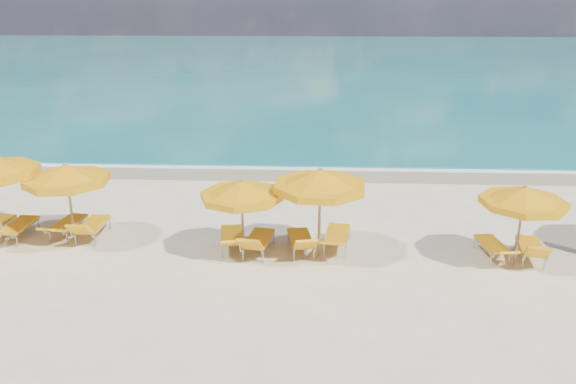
{
  "coord_description": "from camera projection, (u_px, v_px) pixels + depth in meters",
  "views": [
    {
      "loc": [
        0.75,
        -14.07,
        6.63
      ],
      "look_at": [
        0.0,
        1.5,
        1.2
      ],
      "focal_mm": 35.0,
      "sensor_mm": 36.0,
      "label": 1
    }
  ],
  "objects": [
    {
      "name": "ground_plane",
      "position": [
        285.0,
        251.0,
        15.49
      ],
      "size": [
        120.0,
        120.0,
        0.0
      ],
      "primitive_type": "plane",
      "color": "beige"
    },
    {
      "name": "ocean",
      "position": [
        309.0,
        62.0,
        60.77
      ],
      "size": [
        120.0,
        80.0,
        0.3
      ],
      "primitive_type": "cube",
      "color": "#126765",
      "rests_on": "ground"
    },
    {
      "name": "wet_sand_band",
      "position": [
        295.0,
        172.0,
        22.47
      ],
      "size": [
        120.0,
        2.6,
        0.01
      ],
      "primitive_type": "cube",
      "color": "tan",
      "rests_on": "ground"
    },
    {
      "name": "foam_line",
      "position": [
        296.0,
        166.0,
        23.22
      ],
      "size": [
        120.0,
        1.2,
        0.03
      ],
      "primitive_type": "cube",
      "color": "white",
      "rests_on": "ground"
    },
    {
      "name": "whitecap_near",
      "position": [
        196.0,
        121.0,
        31.8
      ],
      "size": [
        14.0,
        0.36,
        0.05
      ],
      "primitive_type": "cube",
      "color": "white",
      "rests_on": "ground"
    },
    {
      "name": "whitecap_far",
      "position": [
        423.0,
        101.0,
        37.76
      ],
      "size": [
        18.0,
        0.3,
        0.05
      ],
      "primitive_type": "cube",
      "color": "white",
      "rests_on": "ground"
    },
    {
      "name": "umbrella_2",
      "position": [
        66.0,
        175.0,
        15.37
      ],
      "size": [
        2.88,
        2.88,
        2.37
      ],
      "rotation": [
        0.0,
        0.0,
        -0.27
      ],
      "color": "tan",
      "rests_on": "ground"
    },
    {
      "name": "umbrella_3",
      "position": [
        242.0,
        191.0,
        14.49
      ],
      "size": [
        2.29,
        2.29,
        2.22
      ],
      "rotation": [
        0.0,
        0.0,
        -0.04
      ],
      "color": "tan",
      "rests_on": "ground"
    },
    {
      "name": "umbrella_4",
      "position": [
        320.0,
        181.0,
        14.48
      ],
      "size": [
        3.13,
        3.13,
        2.51
      ],
      "rotation": [
        0.0,
        0.0,
        0.31
      ],
      "color": "tan",
      "rests_on": "ground"
    },
    {
      "name": "umbrella_5",
      "position": [
        524.0,
        197.0,
        14.05
      ],
      "size": [
        2.68,
        2.68,
        2.21
      ],
      "rotation": [
        0.0,
        0.0,
        -0.26
      ],
      "color": "tan",
      "rests_on": "ground"
    },
    {
      "name": "lounger_1_right",
      "position": [
        18.0,
        231.0,
        16.18
      ],
      "size": [
        0.68,
        1.94,
        0.78
      ],
      "rotation": [
        0.0,
        0.0,
        -0.02
      ],
      "color": "#A5A8AD",
      "rests_on": "ground"
    },
    {
      "name": "lounger_2_left",
      "position": [
        68.0,
        228.0,
        16.45
      ],
      "size": [
        0.79,
        1.88,
        0.68
      ],
      "rotation": [
        0.0,
        0.0,
        -0.11
      ],
      "color": "#A5A8AD",
      "rests_on": "ground"
    },
    {
      "name": "lounger_2_right",
      "position": [
        93.0,
        230.0,
        16.25
      ],
      "size": [
        0.64,
        1.83,
        0.86
      ],
      "rotation": [
        0.0,
        0.0,
        0.0
      ],
      "color": "#A5A8AD",
      "rests_on": "ground"
    },
    {
      "name": "lounger_3_left",
      "position": [
        232.0,
        241.0,
        15.55
      ],
      "size": [
        0.88,
        1.92,
        0.75
      ],
      "rotation": [
        0.0,
        0.0,
        0.16
      ],
      "color": "#A5A8AD",
      "rests_on": "ground"
    },
    {
      "name": "lounger_3_right",
      "position": [
        258.0,
        245.0,
        15.3
      ],
      "size": [
        0.89,
        1.88,
        0.87
      ],
      "rotation": [
        0.0,
        0.0,
        -0.16
      ],
      "color": "#A5A8AD",
      "rests_on": "ground"
    },
    {
      "name": "lounger_4_left",
      "position": [
        301.0,
        244.0,
        15.35
      ],
      "size": [
        0.9,
        1.86,
        0.83
      ],
      "rotation": [
        0.0,
        0.0,
        0.18
      ],
      "color": "#A5A8AD",
      "rests_on": "ground"
    },
    {
      "name": "lounger_4_right",
      "position": [
        337.0,
        241.0,
        15.57
      ],
      "size": [
        0.89,
        2.03,
        0.73
      ],
      "rotation": [
        0.0,
        0.0,
        -0.14
      ],
      "color": "#A5A8AD",
      "rests_on": "ground"
    },
    {
      "name": "lounger_5_left",
      "position": [
        492.0,
        250.0,
        15.06
      ],
      "size": [
        0.74,
        1.76,
        0.65
      ],
      "rotation": [
        0.0,
        0.0,
        0.12
      ],
      "color": "#A5A8AD",
      "rests_on": "ground"
    },
    {
      "name": "lounger_5_right",
      "position": [
        530.0,
        252.0,
        14.88
      ],
      "size": [
        0.87,
        1.81,
        0.83
      ],
      "rotation": [
        0.0,
        0.0,
        -0.17
      ],
      "color": "#A5A8AD",
      "rests_on": "ground"
    }
  ]
}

